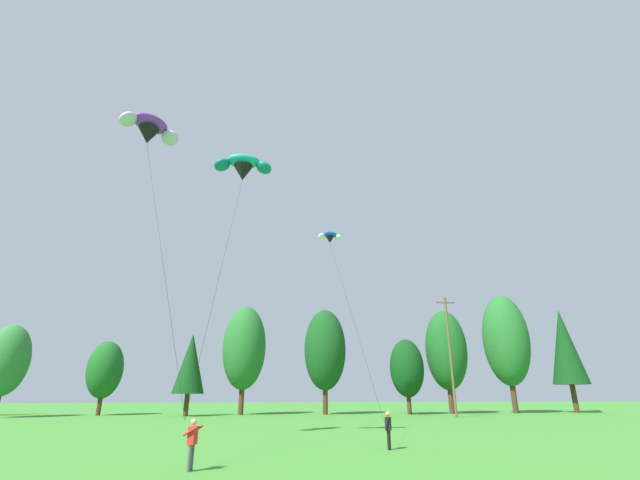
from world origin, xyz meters
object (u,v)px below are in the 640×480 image
utility_pole (450,352)px  parafoil_kite_mid_blue_white (330,237)px  kite_flyer_near (192,440)px  kite_flyer_mid (388,427)px  parafoil_kite_high_purple (149,129)px  parafoil_kite_far_teal (243,167)px

utility_pole → parafoil_kite_mid_blue_white: (-13.95, -3.46, 11.84)m
kite_flyer_near → kite_flyer_mid: (8.44, 4.82, -0.01)m
parafoil_kite_high_purple → kite_flyer_mid: bearing=-10.2°
utility_pole → parafoil_kite_mid_blue_white: parafoil_kite_mid_blue_white is taller
kite_flyer_near → parafoil_kite_far_teal: 18.01m
utility_pole → parafoil_kite_mid_blue_white: bearing=-166.1°
parafoil_kite_high_purple → parafoil_kite_mid_blue_white: 23.97m
kite_flyer_near → utility_pole: bearing=52.8°
kite_flyer_near → parafoil_kite_far_teal: bearing=87.4°
utility_pole → kite_flyer_mid: utility_pole is taller
kite_flyer_mid → parafoil_kite_high_purple: size_ratio=0.10×
kite_flyer_mid → parafoil_kite_high_purple: bearing=169.8°
parafoil_kite_far_teal → kite_flyer_mid: bearing=-25.6°
utility_pole → parafoil_kite_far_teal: 32.50m
kite_flyer_mid → parafoil_kite_far_teal: size_ratio=0.10×
parafoil_kite_high_purple → parafoil_kite_mid_blue_white: size_ratio=0.80×
utility_pole → parafoil_kite_high_purple: size_ratio=0.73×
parafoil_kite_mid_blue_white → parafoil_kite_far_teal: (-8.42, -17.87, -1.81)m
parafoil_kite_high_purple → kite_flyer_near: bearing=-53.0°
parafoil_kite_mid_blue_white → parafoil_kite_far_teal: 19.84m
utility_pole → parafoil_kite_high_purple: parafoil_kite_high_purple is taller
kite_flyer_mid → parafoil_kite_far_teal: bearing=154.4°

